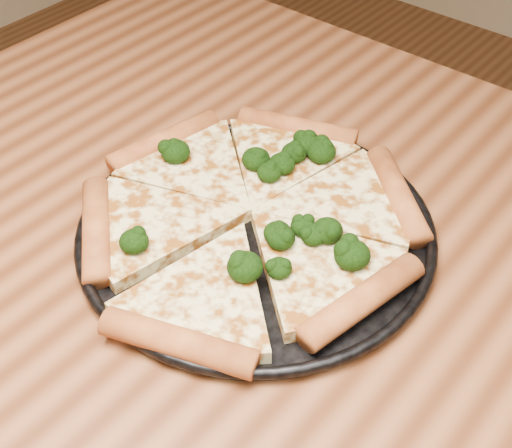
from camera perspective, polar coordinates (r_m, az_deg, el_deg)
The scene contains 4 objects.
dining_table at distance 0.68m, azimuth 4.75°, elevation -13.29°, with size 1.20×0.90×0.75m.
pizza_pan at distance 0.68m, azimuth 0.00°, elevation -0.52°, with size 0.34×0.34×0.02m.
pizza at distance 0.68m, azimuth -0.50°, elevation 0.81°, with size 0.34×0.36×0.03m.
broccoli_florets at distance 0.68m, azimuth 1.67°, elevation 1.97°, with size 0.26×0.24×0.02m.
Camera 1 is at (0.20, -0.33, 1.22)m, focal length 49.95 mm.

